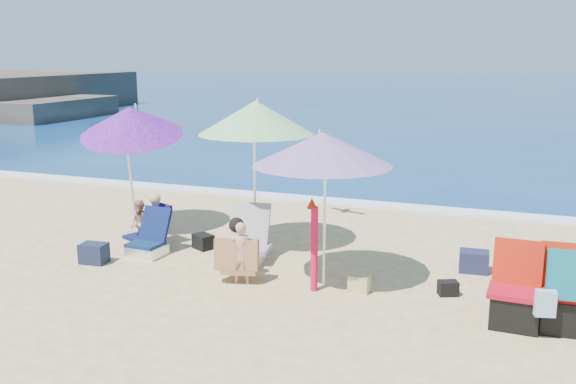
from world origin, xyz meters
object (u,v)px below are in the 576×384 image
(chair_navy, at_px, (149,243))
(camp_chair_left, at_px, (515,301))
(umbrella_turquoise, at_px, (322,149))
(umbrella_blue, at_px, (131,121))
(chair_rainbow, at_px, (245,247))
(camp_chair_right, at_px, (564,300))
(umbrella_striped, at_px, (256,118))
(furled_umbrella, at_px, (314,240))
(person_left, at_px, (143,223))
(person_center, at_px, (239,253))

(chair_navy, relative_size, camp_chair_left, 0.73)
(umbrella_turquoise, relative_size, umbrella_blue, 0.90)
(chair_rainbow, distance_m, camp_chair_left, 3.90)
(umbrella_blue, relative_size, camp_chair_left, 2.46)
(camp_chair_right, bearing_deg, umbrella_blue, 165.37)
(umbrella_striped, relative_size, chair_navy, 3.39)
(furled_umbrella, relative_size, camp_chair_right, 1.25)
(umbrella_turquoise, distance_m, camp_chair_right, 3.31)
(umbrella_turquoise, relative_size, camp_chair_left, 2.22)
(person_left, bearing_deg, umbrella_blue, 131.82)
(umbrella_blue, distance_m, person_center, 3.48)
(chair_navy, xyz_separation_m, chair_rainbow, (1.52, 0.21, 0.03))
(camp_chair_left, bearing_deg, umbrella_striped, 156.98)
(umbrella_striped, height_order, person_left, umbrella_striped)
(umbrella_striped, distance_m, chair_navy, 2.51)
(umbrella_striped, height_order, camp_chair_right, umbrella_striped)
(umbrella_turquoise, bearing_deg, camp_chair_left, -10.38)
(chair_rainbow, bearing_deg, chair_navy, -172.18)
(camp_chair_right, xyz_separation_m, person_left, (-6.11, 1.10, 0.03))
(umbrella_turquoise, relative_size, person_left, 2.48)
(umbrella_blue, height_order, person_center, umbrella_blue)
(umbrella_blue, height_order, chair_rainbow, umbrella_blue)
(umbrella_striped, height_order, chair_navy, umbrella_striped)
(umbrella_turquoise, relative_size, chair_rainbow, 2.39)
(camp_chair_right, bearing_deg, person_center, 178.18)
(chair_navy, height_order, chair_rainbow, chair_rainbow)
(umbrella_striped, xyz_separation_m, person_center, (0.37, -1.49, -1.65))
(camp_chair_right, height_order, person_left, camp_chair_right)
(person_center, bearing_deg, person_left, 155.37)
(person_center, bearing_deg, umbrella_striped, 104.14)
(umbrella_blue, distance_m, chair_rainbow, 3.05)
(person_left, bearing_deg, chair_rainbow, -4.30)
(camp_chair_right, bearing_deg, furled_umbrella, 176.22)
(umbrella_turquoise, xyz_separation_m, chair_navy, (-2.86, 0.33, -1.64))
(umbrella_blue, distance_m, chair_navy, 2.19)
(umbrella_turquoise, height_order, umbrella_blue, umbrella_blue)
(umbrella_striped, distance_m, person_left, 2.47)
(person_left, bearing_deg, umbrella_turquoise, -12.08)
(camp_chair_left, distance_m, person_center, 3.50)
(person_center, bearing_deg, chair_rainbow, 108.77)
(umbrella_blue, distance_m, camp_chair_right, 7.09)
(umbrella_blue, height_order, furled_umbrella, umbrella_blue)
(camp_chair_left, xyz_separation_m, person_left, (-5.61, 1.12, 0.10))
(furled_umbrella, bearing_deg, person_left, 164.00)
(umbrella_turquoise, bearing_deg, chair_navy, 173.39)
(camp_chair_left, xyz_separation_m, camp_chair_right, (0.50, 0.03, 0.07))
(umbrella_striped, relative_size, furled_umbrella, 1.91)
(furled_umbrella, distance_m, chair_navy, 2.92)
(umbrella_blue, relative_size, person_center, 2.71)
(umbrella_turquoise, bearing_deg, umbrella_blue, 160.50)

